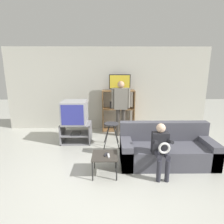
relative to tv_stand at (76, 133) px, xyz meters
The scene contains 13 objects.
ground_plane 2.24m from the tv_stand, 68.19° to the right, with size 18.00×18.00×0.00m, color #B7B7AD.
wall_back 1.79m from the tv_stand, 55.39° to the left, with size 6.40×0.06×2.60m.
tv_stand is the anchor object (origin of this frame).
television_main 0.57m from the tv_stand, 144.38° to the left, with size 0.64×0.64×0.60m.
media_shelf 1.56m from the tv_stand, 38.99° to the left, with size 1.01×0.36×1.29m.
television_flat 1.98m from the tv_stand, 37.62° to the left, with size 0.65×0.20×0.48m.
folding_stool 1.02m from the tv_stand, 16.84° to the right, with size 0.41×0.45×0.61m.
snack_table 1.80m from the tv_stand, 63.25° to the right, with size 0.48×0.48×0.39m.
remote_control_black 1.80m from the tv_stand, 62.47° to the right, with size 0.04×0.14×0.02m, color #232328.
remote_control_white 1.87m from the tv_stand, 61.75° to the right, with size 0.04×0.14×0.02m, color silver.
couch 2.39m from the tv_stand, 28.85° to the right, with size 1.93×0.83×0.82m.
person_standing_adult 1.49m from the tv_stand, 20.90° to the left, with size 0.53×0.20×1.61m.
person_seated_child 2.48m from the tv_stand, 41.63° to the right, with size 0.33×0.43×0.98m.
Camera 1 is at (0.08, -2.74, 1.98)m, focal length 30.00 mm.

